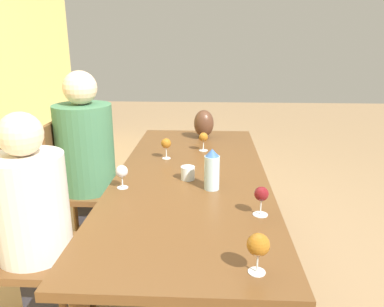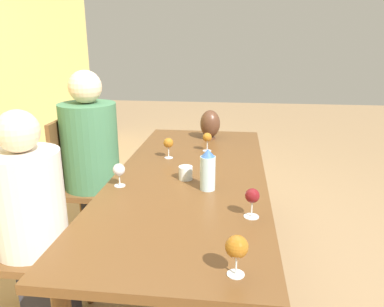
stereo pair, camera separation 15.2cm
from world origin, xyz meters
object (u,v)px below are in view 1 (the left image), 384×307
(wine_glass_1, at_px, (261,195))
(person_far, at_px, (88,160))
(wine_glass_2, at_px, (122,172))
(wine_glass_4, at_px, (258,245))
(chair_far, at_px, (78,183))
(water_tumbler, at_px, (188,173))
(person_near, at_px, (36,224))
(wine_glass_0, at_px, (166,144))
(vase, at_px, (204,124))
(wine_glass_3, at_px, (203,138))
(chair_near, at_px, (22,244))
(water_bottle, at_px, (212,170))

(wine_glass_1, bearing_deg, person_far, 51.89)
(wine_glass_1, relative_size, wine_glass_2, 1.08)
(wine_glass_4, xyz_separation_m, chair_far, (1.30, 1.11, -0.31))
(water_tumbler, relative_size, chair_far, 0.08)
(chair_far, xyz_separation_m, person_near, (-0.83, -0.09, 0.12))
(wine_glass_0, relative_size, wine_glass_2, 1.09)
(person_far, bearing_deg, person_near, -179.97)
(vase, height_order, wine_glass_0, vase)
(wine_glass_1, relative_size, chair_far, 0.14)
(wine_glass_3, height_order, person_near, person_near)
(person_near, bearing_deg, chair_far, 6.16)
(wine_glass_2, xyz_separation_m, chair_near, (-0.27, 0.46, -0.29))
(wine_glass_2, relative_size, chair_far, 0.13)
(chair_far, relative_size, person_near, 0.81)
(water_bottle, relative_size, wine_glass_3, 1.68)
(wine_glass_0, bearing_deg, wine_glass_3, -51.62)
(water_tumbler, bearing_deg, wine_glass_0, 23.79)
(wine_glass_4, bearing_deg, water_tumbler, 18.48)
(water_bottle, relative_size, chair_far, 0.23)
(wine_glass_3, bearing_deg, wine_glass_1, -164.32)
(wine_glass_3, height_order, chair_near, chair_near)
(wine_glass_3, distance_m, person_far, 0.83)
(wine_glass_0, xyz_separation_m, chair_far, (0.03, 0.64, -0.31))
(wine_glass_4, xyz_separation_m, person_far, (1.30, 1.02, -0.14))
(water_tumbler, relative_size, wine_glass_4, 0.53)
(water_tumbler, bearing_deg, chair_far, 62.96)
(vase, relative_size, wine_glass_1, 1.68)
(wine_glass_3, distance_m, wine_glass_4, 1.48)
(vase, xyz_separation_m, wine_glass_3, (-0.35, -0.00, -0.02))
(wine_glass_0, distance_m, wine_glass_2, 0.56)
(vase, bearing_deg, wine_glass_0, 155.88)
(wine_glass_1, xyz_separation_m, person_near, (0.02, 1.08, -0.19))
(person_near, bearing_deg, wine_glass_3, -38.63)
(water_tumbler, xyz_separation_m, wine_glass_4, (-0.89, -0.30, 0.07))
(wine_glass_1, bearing_deg, chair_far, 54.06)
(water_bottle, xyz_separation_m, wine_glass_1, (-0.30, -0.23, -0.01))
(wine_glass_2, bearing_deg, vase, -21.49)
(vase, distance_m, wine_glass_2, 1.15)
(wine_glass_0, relative_size, chair_far, 0.15)
(water_bottle, height_order, wine_glass_3, water_bottle)
(wine_glass_1, relative_size, wine_glass_3, 1.03)
(wine_glass_3, xyz_separation_m, person_near, (-1.00, 0.80, -0.18))
(water_bottle, distance_m, wine_glass_0, 0.60)
(water_bottle, relative_size, person_far, 0.17)
(vase, relative_size, person_far, 0.18)
(wine_glass_0, bearing_deg, water_tumbler, -156.21)
(water_bottle, xyz_separation_m, chair_near, (-0.28, 0.95, -0.31))
(wine_glass_0, relative_size, chair_near, 0.15)
(water_bottle, distance_m, wine_glass_1, 0.38)
(wine_glass_0, xyz_separation_m, wine_glass_4, (-1.27, -0.47, 0.00))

